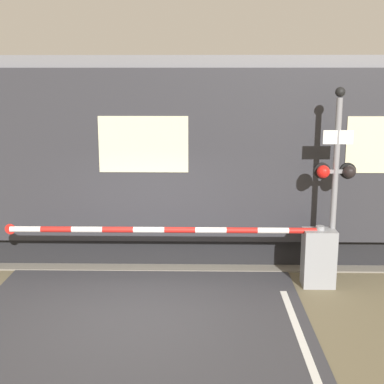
# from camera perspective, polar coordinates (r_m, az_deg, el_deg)

# --- Properties ---
(ground_plane) EXTENTS (80.00, 80.00, 0.00)m
(ground_plane) POSITION_cam_1_polar(r_m,az_deg,el_deg) (9.21, -5.58, -12.91)
(ground_plane) COLOR #6B6047
(track_bed) EXTENTS (36.00, 3.20, 0.13)m
(track_bed) POSITION_cam_1_polar(r_m,az_deg,el_deg) (12.56, -3.70, -5.78)
(track_bed) COLOR slate
(track_bed) RESTS_ON ground_plane
(train) EXTENTS (17.66, 2.91, 4.31)m
(train) POSITION_cam_1_polar(r_m,az_deg,el_deg) (12.08, -4.43, 4.09)
(train) COLOR black
(train) RESTS_ON ground_plane
(crossing_barrier) EXTENTS (6.23, 0.44, 1.19)m
(crossing_barrier) POSITION_cam_1_polar(r_m,az_deg,el_deg) (10.29, 10.25, -6.33)
(crossing_barrier) COLOR gray
(crossing_barrier) RESTS_ON ground_plane
(signal_post) EXTENTS (0.78, 0.26, 3.72)m
(signal_post) POSITION_cam_1_polar(r_m,az_deg,el_deg) (10.22, 15.06, 1.69)
(signal_post) COLOR gray
(signal_post) RESTS_ON ground_plane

